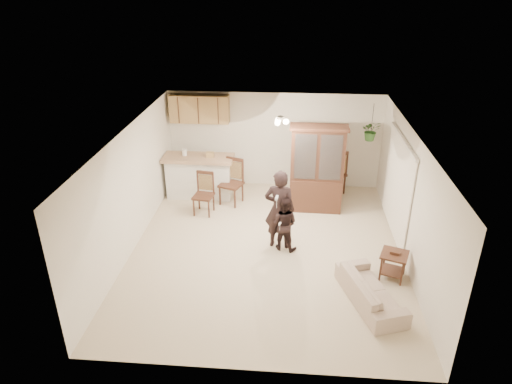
# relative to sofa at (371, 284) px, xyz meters

# --- Properties ---
(floor) EXTENTS (6.50, 6.50, 0.00)m
(floor) POSITION_rel_sofa_xyz_m (-1.90, 1.55, -0.37)
(floor) COLOR beige
(floor) RESTS_ON ground
(ceiling) EXTENTS (5.50, 6.50, 0.02)m
(ceiling) POSITION_rel_sofa_xyz_m (-1.90, 1.55, 2.13)
(ceiling) COLOR silver
(ceiling) RESTS_ON wall_back
(wall_back) EXTENTS (5.50, 0.02, 2.50)m
(wall_back) POSITION_rel_sofa_xyz_m (-1.90, 4.80, 0.88)
(wall_back) COLOR silver
(wall_back) RESTS_ON ground
(wall_front) EXTENTS (5.50, 0.02, 2.50)m
(wall_front) POSITION_rel_sofa_xyz_m (-1.90, -1.70, 0.88)
(wall_front) COLOR silver
(wall_front) RESTS_ON ground
(wall_left) EXTENTS (0.02, 6.50, 2.50)m
(wall_left) POSITION_rel_sofa_xyz_m (-4.65, 1.55, 0.88)
(wall_left) COLOR silver
(wall_left) RESTS_ON ground
(wall_right) EXTENTS (0.02, 6.50, 2.50)m
(wall_right) POSITION_rel_sofa_xyz_m (0.85, 1.55, 0.88)
(wall_right) COLOR silver
(wall_right) RESTS_ON ground
(breakfast_bar) EXTENTS (1.60, 0.55, 1.00)m
(breakfast_bar) POSITION_rel_sofa_xyz_m (-3.75, 3.90, 0.13)
(breakfast_bar) COLOR silver
(breakfast_bar) RESTS_ON floor
(bar_top) EXTENTS (1.75, 0.70, 0.08)m
(bar_top) POSITION_rel_sofa_xyz_m (-3.75, 3.90, 0.68)
(bar_top) COLOR #A07E60
(bar_top) RESTS_ON breakfast_bar
(upper_cabinets) EXTENTS (1.50, 0.34, 0.70)m
(upper_cabinets) POSITION_rel_sofa_xyz_m (-3.80, 4.62, 1.73)
(upper_cabinets) COLOR olive
(upper_cabinets) RESTS_ON wall_back
(vertical_blinds) EXTENTS (0.06, 2.30, 2.10)m
(vertical_blinds) POSITION_rel_sofa_xyz_m (0.81, 2.45, 0.73)
(vertical_blinds) COLOR white
(vertical_blinds) RESTS_ON wall_right
(ceiling_fixture) EXTENTS (0.36, 0.36, 0.20)m
(ceiling_fixture) POSITION_rel_sofa_xyz_m (-1.70, 2.75, 2.03)
(ceiling_fixture) COLOR beige
(ceiling_fixture) RESTS_ON ceiling
(hanging_plant) EXTENTS (0.43, 0.37, 0.48)m
(hanging_plant) POSITION_rel_sofa_xyz_m (0.40, 3.95, 1.48)
(hanging_plant) COLOR #2D5C25
(hanging_plant) RESTS_ON ceiling
(plant_cord) EXTENTS (0.01, 0.01, 0.65)m
(plant_cord) POSITION_rel_sofa_xyz_m (0.40, 3.95, 1.81)
(plant_cord) COLOR black
(plant_cord) RESTS_ON ceiling
(sofa) EXTENTS (1.29, 2.01, 0.73)m
(sofa) POSITION_rel_sofa_xyz_m (0.00, 0.00, 0.00)
(sofa) COLOR beige
(sofa) RESTS_ON floor
(adult) EXTENTS (0.70, 0.51, 1.80)m
(adult) POSITION_rel_sofa_xyz_m (-1.65, 1.70, 0.53)
(adult) COLOR black
(adult) RESTS_ON floor
(child) EXTENTS (0.77, 0.67, 1.35)m
(child) POSITION_rel_sofa_xyz_m (-1.55, 1.61, 0.31)
(child) COLOR black
(child) RESTS_ON floor
(china_hutch) EXTENTS (1.34, 0.54, 2.09)m
(china_hutch) POSITION_rel_sofa_xyz_m (-0.84, 3.43, 0.67)
(china_hutch) COLOR #3C2115
(china_hutch) RESTS_ON floor
(side_table) EXTENTS (0.61, 0.61, 0.58)m
(side_table) POSITION_rel_sofa_xyz_m (0.52, 0.75, -0.09)
(side_table) COLOR #3C2115
(side_table) RESTS_ON floor
(chair_bar) EXTENTS (0.51, 0.51, 1.01)m
(chair_bar) POSITION_rel_sofa_xyz_m (-3.48, 2.99, -0.08)
(chair_bar) COLOR #3C2115
(chair_bar) RESTS_ON floor
(chair_hutch_left) EXTENTS (0.65, 0.65, 1.14)m
(chair_hutch_left) POSITION_rel_sofa_xyz_m (-2.90, 3.58, -0.05)
(chair_hutch_left) COLOR #3C2115
(chair_hutch_left) RESTS_ON floor
(chair_hutch_right) EXTENTS (0.73, 0.73, 1.18)m
(chair_hutch_right) POSITION_rel_sofa_xyz_m (-0.35, 4.39, -0.03)
(chair_hutch_right) COLOR #3C2115
(chair_hutch_right) RESTS_ON floor
(controller_adult) EXTENTS (0.06, 0.15, 0.05)m
(controller_adult) POSITION_rel_sofa_xyz_m (-1.70, 1.30, 0.95)
(controller_adult) COLOR silver
(controller_adult) RESTS_ON adult
(controller_child) EXTENTS (0.06, 0.11, 0.03)m
(controller_child) POSITION_rel_sofa_xyz_m (-1.63, 1.34, 0.36)
(controller_child) COLOR silver
(controller_child) RESTS_ON child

